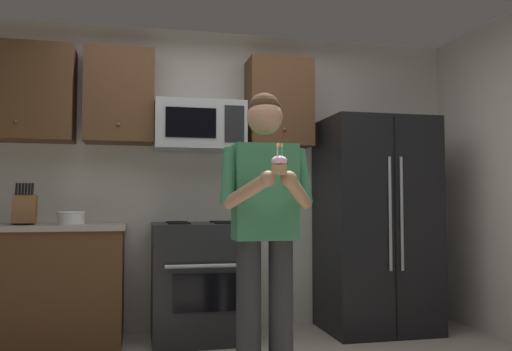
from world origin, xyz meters
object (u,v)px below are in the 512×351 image
object	(u,v)px
microwave	(199,126)
person	(265,218)
knife_block	(25,209)
oven_range	(200,281)
bowl_large_white	(71,218)
cupcake	(279,165)
refrigerator	(375,224)

from	to	relation	value
microwave	person	size ratio (longest dim) A/B	0.42
knife_block	oven_range	bearing A→B (deg)	1.29
microwave	bowl_large_white	bearing A→B (deg)	-174.15
microwave	oven_range	bearing A→B (deg)	-90.02
microwave	knife_block	distance (m)	1.49
oven_range	microwave	bearing A→B (deg)	89.98
microwave	person	world-z (taller)	microwave
knife_block	cupcake	world-z (taller)	cupcake
microwave	bowl_large_white	distance (m)	1.25
cupcake	knife_block	bearing A→B (deg)	137.68
knife_block	refrigerator	bearing A→B (deg)	-0.19
oven_range	microwave	world-z (taller)	microwave
microwave	knife_block	size ratio (longest dim) A/B	2.31
refrigerator	cupcake	bearing A→B (deg)	-130.99
person	knife_block	bearing A→B (deg)	144.92
oven_range	refrigerator	size ratio (longest dim) A/B	0.52
cupcake	bowl_large_white	bearing A→B (deg)	130.19
oven_range	refrigerator	xyz separation A→B (m)	(1.50, -0.04, 0.44)
bowl_large_white	person	world-z (taller)	person
bowl_large_white	cupcake	xyz separation A→B (m)	(1.25, -1.48, 0.32)
microwave	cupcake	bearing A→B (deg)	-80.71
refrigerator	cupcake	size ratio (longest dim) A/B	10.35
refrigerator	person	distance (m)	1.66
refrigerator	bowl_large_white	xyz separation A→B (m)	(-2.49, 0.06, 0.07)
cupcake	refrigerator	bearing A→B (deg)	49.01
knife_block	bowl_large_white	distance (m)	0.33
oven_range	microwave	distance (m)	1.26
oven_range	knife_block	distance (m)	1.44
microwave	person	xyz separation A→B (m)	(0.26, -1.26, -0.72)
oven_range	refrigerator	distance (m)	1.56
cupcake	oven_range	bearing A→B (deg)	100.03
oven_range	cupcake	size ratio (longest dim) A/B	5.36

